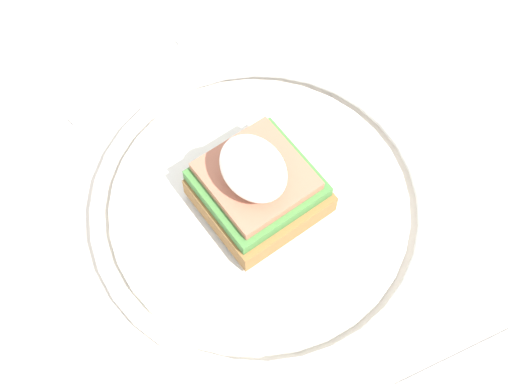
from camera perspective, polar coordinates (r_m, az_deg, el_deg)
ground_plane at (r=1.27m, az=-0.85°, el=-14.49°), size 6.00×6.00×0.00m
dining_table at (r=0.69m, az=-1.51°, el=-3.25°), size 0.99×0.81×0.72m
plate at (r=0.57m, az=-0.00°, el=-1.25°), size 0.27×0.27×0.02m
sandwich at (r=0.54m, az=-0.16°, el=0.50°), size 0.09×0.09×0.08m
fork at (r=0.66m, az=-8.24°, el=9.74°), size 0.03×0.16×0.00m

